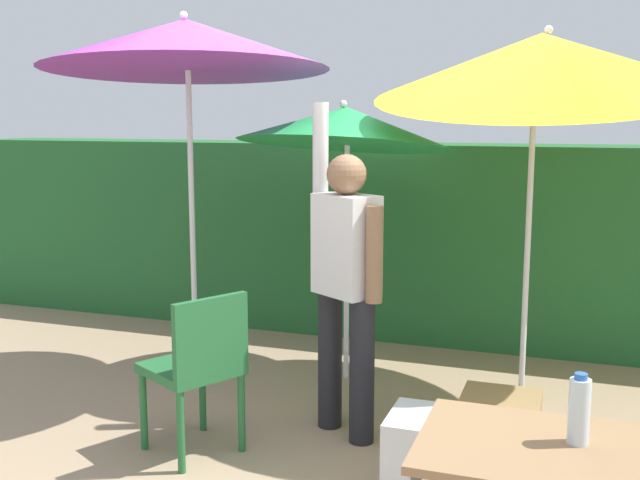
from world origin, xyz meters
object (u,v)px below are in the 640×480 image
at_px(crate_cardboard, 500,423).
at_px(bottle_water, 579,410).
at_px(umbrella_yellow, 186,45).
at_px(person_vendor, 346,274).
at_px(umbrella_rainbow, 541,64).
at_px(cooler_box, 438,455).
at_px(umbrella_orange, 345,127).
at_px(folding_table, 540,471).
at_px(chair_plastic, 198,363).

bearing_deg(crate_cardboard, bottle_water, -75.60).
distance_m(umbrella_yellow, person_vendor, 1.80).
relative_size(crate_cardboard, bottle_water, 1.75).
height_order(umbrella_rainbow, umbrella_yellow, umbrella_yellow).
xyz_separation_m(umbrella_yellow, cooler_box, (1.81, -0.90, -2.05)).
bearing_deg(umbrella_yellow, cooler_box, -26.60).
bearing_deg(bottle_water, umbrella_yellow, 143.19).
distance_m(umbrella_orange, umbrella_yellow, 1.15).
relative_size(umbrella_rainbow, umbrella_yellow, 1.00).
relative_size(person_vendor, folding_table, 2.35).
relative_size(crate_cardboard, folding_table, 0.53).
height_order(person_vendor, bottle_water, person_vendor).
relative_size(umbrella_rainbow, person_vendor, 1.31).
height_order(chair_plastic, cooler_box, chair_plastic).
height_order(person_vendor, folding_table, person_vendor).
relative_size(umbrella_yellow, bottle_water, 10.29).
bearing_deg(person_vendor, crate_cardboard, 5.03).
bearing_deg(bottle_water, umbrella_rainbow, 97.63).
distance_m(person_vendor, bottle_water, 1.90).
height_order(cooler_box, folding_table, folding_table).
xyz_separation_m(folding_table, bottle_water, (0.11, 0.06, 0.20)).
distance_m(person_vendor, chair_plastic, 0.94).
relative_size(umbrella_rainbow, cooler_box, 5.20).
height_order(umbrella_rainbow, person_vendor, umbrella_rainbow).
relative_size(chair_plastic, crate_cardboard, 2.12).
xyz_separation_m(umbrella_rainbow, person_vendor, (-0.95, -0.79, -1.17)).
bearing_deg(umbrella_orange, bottle_water, -56.67).
bearing_deg(bottle_water, umbrella_orange, 123.33).
distance_m(umbrella_orange, crate_cardboard, 2.13).
xyz_separation_m(umbrella_rainbow, folding_table, (0.19, -2.28, -1.46)).
xyz_separation_m(umbrella_rainbow, crate_cardboard, (-0.09, -0.71, -1.95)).
height_order(folding_table, bottle_water, bottle_water).
relative_size(umbrella_orange, person_vendor, 1.04).
xyz_separation_m(chair_plastic, folding_table, (1.79, -0.97, 0.14)).
bearing_deg(umbrella_rainbow, person_vendor, -140.25).
distance_m(cooler_box, folding_table, 1.18).
xyz_separation_m(cooler_box, crate_cardboard, (0.23, 0.60, -0.04)).
height_order(chair_plastic, crate_cardboard, chair_plastic).
relative_size(umbrella_rainbow, chair_plastic, 2.77).
bearing_deg(chair_plastic, umbrella_rainbow, 39.14).
height_order(umbrella_yellow, person_vendor, umbrella_yellow).
bearing_deg(cooler_box, umbrella_orange, 122.78).
bearing_deg(umbrella_yellow, crate_cardboard, -8.54).
bearing_deg(chair_plastic, umbrella_orange, 75.69).
bearing_deg(chair_plastic, crate_cardboard, 21.35).
bearing_deg(cooler_box, folding_table, -62.24).
distance_m(umbrella_orange, chair_plastic, 1.91).
bearing_deg(umbrella_orange, umbrella_yellow, -149.19).
relative_size(chair_plastic, cooler_box, 1.88).
distance_m(umbrella_rainbow, crate_cardboard, 2.08).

